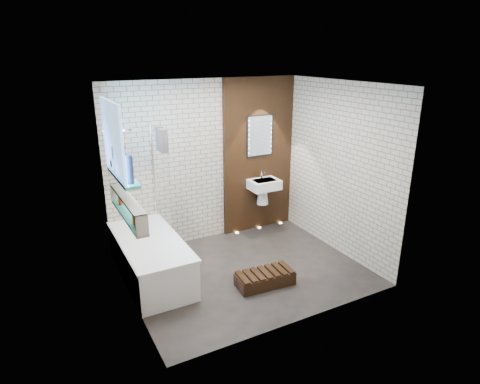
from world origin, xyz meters
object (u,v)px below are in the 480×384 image
bath_screen (161,178)px  led_mirror (260,136)px  bathtub (151,259)px  washbasin (264,188)px  walnut_step (265,279)px

bath_screen → led_mirror: 1.89m
bathtub → washbasin: size_ratio=3.00×
bathtub → bath_screen: size_ratio=1.24×
bathtub → walnut_step: size_ratio=2.26×
bathtub → walnut_step: bearing=-34.9°
bath_screen → walnut_step: bearing=-55.2°
washbasin → walnut_step: (-0.89, -1.52, -0.70)m
bath_screen → walnut_step: size_ratio=1.82×
washbasin → led_mirror: led_mirror is taller
walnut_step → washbasin: bearing=59.7°
bathtub → led_mirror: led_mirror is taller
led_mirror → walnut_step: 2.46m
bathtub → bath_screen: (0.35, 0.44, 0.99)m
bathtub → walnut_step: (1.29, -0.90, -0.21)m
bath_screen → led_mirror: led_mirror is taller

